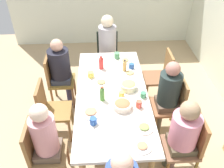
{
  "coord_description": "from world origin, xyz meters",
  "views": [
    {
      "loc": [
        2.48,
        -0.15,
        2.8
      ],
      "look_at": [
        0.0,
        0.0,
        0.89
      ],
      "focal_mm": 38.75,
      "sensor_mm": 36.0,
      "label": 1
    }
  ],
  "objects_px": {
    "cup_0": "(117,56)",
    "cup_5": "(93,121)",
    "person_4": "(47,139)",
    "plate_2": "(101,82)",
    "dining_table": "(112,97)",
    "plate_5": "(144,128)",
    "plate_0": "(130,73)",
    "chair_0": "(172,103)",
    "cup_4": "(139,104)",
    "bowl_0": "(122,105)",
    "cup_1": "(91,75)",
    "plate_4": "(142,146)",
    "bottle_0": "(101,63)",
    "person_2": "(61,67)",
    "bottle_2": "(102,94)",
    "chair_5": "(107,53)",
    "cup_6": "(132,66)",
    "chair_3": "(50,108)",
    "plate_3": "(125,60)",
    "cup_3": "(122,94)",
    "person_1": "(183,133)",
    "person_0": "(168,92)",
    "chair_1": "(188,143)",
    "bottle_1": "(125,66)",
    "bowl_1": "(129,86)",
    "person_5": "(108,43)",
    "cup_2": "(143,95)",
    "chair_6": "(161,74)",
    "plate_1": "(91,112)",
    "chair_4": "(41,150)",
    "chair_2": "(57,78)"
  },
  "relations": [
    {
      "from": "cup_1",
      "to": "plate_2",
      "type": "bearing_deg",
      "value": 42.67
    },
    {
      "from": "chair_1",
      "to": "bottle_2",
      "type": "relative_size",
      "value": 4.22
    },
    {
      "from": "cup_1",
      "to": "cup_5",
      "type": "bearing_deg",
      "value": 2.47
    },
    {
      "from": "cup_3",
      "to": "cup_6",
      "type": "bearing_deg",
      "value": 161.96
    },
    {
      "from": "person_2",
      "to": "chair_3",
      "type": "distance_m",
      "value": 0.74
    },
    {
      "from": "cup_3",
      "to": "bottle_0",
      "type": "relative_size",
      "value": 0.51
    },
    {
      "from": "chair_3",
      "to": "bottle_1",
      "type": "distance_m",
      "value": 1.22
    },
    {
      "from": "bottle_2",
      "to": "chair_5",
      "type": "bearing_deg",
      "value": 175.2
    },
    {
      "from": "person_2",
      "to": "person_1",
      "type": "bearing_deg",
      "value": 47.13
    },
    {
      "from": "cup_0",
      "to": "cup_5",
      "type": "bearing_deg",
      "value": -14.92
    },
    {
      "from": "plate_0",
      "to": "cup_6",
      "type": "xyz_separation_m",
      "value": [
        -0.15,
        0.04,
        0.03
      ]
    },
    {
      "from": "chair_0",
      "to": "cup_4",
      "type": "bearing_deg",
      "value": -61.14
    },
    {
      "from": "chair_0",
      "to": "person_0",
      "type": "xyz_separation_m",
      "value": [
        -0.0,
        -0.09,
        0.2
      ]
    },
    {
      "from": "person_4",
      "to": "plate_0",
      "type": "xyz_separation_m",
      "value": [
        -1.13,
        1.05,
        0.04
      ]
    },
    {
      "from": "cup_0",
      "to": "bottle_1",
      "type": "bearing_deg",
      "value": 12.24
    },
    {
      "from": "person_1",
      "to": "cup_1",
      "type": "xyz_separation_m",
      "value": [
        -1.09,
        -1.05,
        0.07
      ]
    },
    {
      "from": "chair_6",
      "to": "cup_6",
      "type": "xyz_separation_m",
      "value": [
        0.14,
        -0.52,
        0.27
      ]
    },
    {
      "from": "chair_2",
      "to": "chair_4",
      "type": "height_order",
      "value": "same"
    },
    {
      "from": "chair_3",
      "to": "bottle_0",
      "type": "distance_m",
      "value": 0.99
    },
    {
      "from": "cup_4",
      "to": "cup_5",
      "type": "bearing_deg",
      "value": -66.31
    },
    {
      "from": "person_1",
      "to": "bowl_1",
      "type": "relative_size",
      "value": 5.05
    },
    {
      "from": "plate_1",
      "to": "bottle_0",
      "type": "relative_size",
      "value": 1.22
    },
    {
      "from": "cup_0",
      "to": "plate_2",
      "type": "bearing_deg",
      "value": -22.41
    },
    {
      "from": "plate_3",
      "to": "chair_3",
      "type": "bearing_deg",
      "value": -54.94
    },
    {
      "from": "chair_5",
      "to": "cup_1",
      "type": "distance_m",
      "value": 1.13
    },
    {
      "from": "person_2",
      "to": "bottle_2",
      "type": "distance_m",
      "value": 1.06
    },
    {
      "from": "person_2",
      "to": "dining_table",
      "type": "bearing_deg",
      "value": 47.13
    },
    {
      "from": "plate_4",
      "to": "bottle_0",
      "type": "xyz_separation_m",
      "value": [
        -1.5,
        -0.39,
        0.09
      ]
    },
    {
      "from": "plate_0",
      "to": "cup_6",
      "type": "bearing_deg",
      "value": 163.64
    },
    {
      "from": "plate_5",
      "to": "chair_0",
      "type": "bearing_deg",
      "value": 140.88
    },
    {
      "from": "dining_table",
      "to": "plate_5",
      "type": "height_order",
      "value": "plate_5"
    },
    {
      "from": "person_5",
      "to": "bowl_1",
      "type": "xyz_separation_m",
      "value": [
        1.27,
        0.23,
        0.03
      ]
    },
    {
      "from": "plate_5",
      "to": "cup_1",
      "type": "xyz_separation_m",
      "value": [
        -1.03,
        -0.61,
        0.03
      ]
    },
    {
      "from": "chair_6",
      "to": "plate_5",
      "type": "xyz_separation_m",
      "value": [
        1.36,
        -0.53,
        0.24
      ]
    },
    {
      "from": "bowl_0",
      "to": "cup_5",
      "type": "height_order",
      "value": "bowl_0"
    },
    {
      "from": "chair_1",
      "to": "cup_2",
      "type": "height_order",
      "value": "chair_1"
    },
    {
      "from": "chair_1",
      "to": "cup_6",
      "type": "xyz_separation_m",
      "value": [
        -1.27,
        -0.52,
        0.27
      ]
    },
    {
      "from": "person_0",
      "to": "chair_5",
      "type": "height_order",
      "value": "person_0"
    },
    {
      "from": "cup_6",
      "to": "bottle_1",
      "type": "xyz_separation_m",
      "value": [
        0.07,
        -0.12,
        0.05
      ]
    },
    {
      "from": "plate_4",
      "to": "cup_0",
      "type": "relative_size",
      "value": 1.67
    },
    {
      "from": "bowl_0",
      "to": "cup_1",
      "type": "xyz_separation_m",
      "value": [
        -0.68,
        -0.4,
        -0.01
      ]
    },
    {
      "from": "chair_3",
      "to": "chair_4",
      "type": "bearing_deg",
      "value": 0.0
    },
    {
      "from": "cup_0",
      "to": "bottle_0",
      "type": "distance_m",
      "value": 0.39
    },
    {
      "from": "person_4",
      "to": "cup_0",
      "type": "relative_size",
      "value": 9.84
    },
    {
      "from": "dining_table",
      "to": "plate_3",
      "type": "height_order",
      "value": "plate_3"
    },
    {
      "from": "cup_4",
      "to": "bowl_1",
      "type": "bearing_deg",
      "value": -167.04
    },
    {
      "from": "chair_3",
      "to": "plate_1",
      "type": "height_order",
      "value": "chair_3"
    },
    {
      "from": "person_2",
      "to": "chair_5",
      "type": "height_order",
      "value": "person_2"
    },
    {
      "from": "person_0",
      "to": "cup_0",
      "type": "relative_size",
      "value": 9.74
    },
    {
      "from": "plate_0",
      "to": "person_1",
      "type": "bearing_deg",
      "value": 22.81
    }
  ]
}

